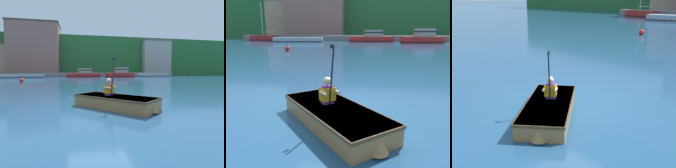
{
  "view_description": "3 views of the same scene",
  "coord_description": "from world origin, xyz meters",
  "views": [
    {
      "loc": [
        -0.93,
        -6.4,
        1.16
      ],
      "look_at": [
        0.32,
        -0.47,
        0.73
      ],
      "focal_mm": 28.0,
      "sensor_mm": 36.0,
      "label": 1
    },
    {
      "loc": [
        1.03,
        -5.03,
        1.88
      ],
      "look_at": [
        0.32,
        -0.47,
        0.73
      ],
      "focal_mm": 35.0,
      "sensor_mm": 36.0,
      "label": 2
    },
    {
      "loc": [
        5.26,
        -5.04,
        2.83
      ],
      "look_at": [
        0.32,
        -0.47,
        0.73
      ],
      "focal_mm": 45.0,
      "sensor_mm": 36.0,
      "label": 3
    }
  ],
  "objects": [
    {
      "name": "marina_dock",
      "position": [
        0.0,
        33.52,
        0.45
      ],
      "size": [
        44.46,
        2.4,
        0.9
      ],
      "color": "slate",
      "rests_on": "ground"
    },
    {
      "name": "waterfront_warehouse_left",
      "position": [
        -16.68,
        44.9,
        4.06
      ],
      "size": [
        10.3,
        9.82,
        8.11
      ],
      "color": "tan",
      "rests_on": "ground"
    },
    {
      "name": "person_paddler",
      "position": [
        0.15,
        -0.78,
        0.64
      ],
      "size": [
        0.46,
        0.46,
        1.24
      ],
      "color": "#592672",
      "rests_on": "rowboat_foreground"
    },
    {
      "name": "channel_buoy",
      "position": [
        -6.64,
        14.08,
        0.22
      ],
      "size": [
        0.44,
        0.44,
        0.72
      ],
      "color": "red",
      "rests_on": "ground"
    },
    {
      "name": "moored_boat_dock_west_inner",
      "position": [
        0.84,
        30.66,
        0.66
      ],
      "size": [
        7.07,
        3.51,
        1.83
      ],
      "color": "red",
      "rests_on": "ground"
    },
    {
      "name": "rowboat_foreground",
      "position": [
        0.35,
        -1.0,
        0.22
      ],
      "size": [
        2.61,
        2.78,
        0.38
      ],
      "color": "#A3703D",
      "rests_on": "ground"
    },
    {
      "name": "waterfront_office_block_center",
      "position": [
        -10.83,
        42.67,
        6.73
      ],
      "size": [
        12.14,
        9.01,
        13.43
      ],
      "color": "#9E6B5B",
      "rests_on": "ground"
    },
    {
      "name": "waterfront_apartment_right",
      "position": [
        -7.59,
        45.32,
        5.45
      ],
      "size": [
        8.46,
        6.46,
        10.87
      ],
      "color": "tan",
      "rests_on": "ground"
    },
    {
      "name": "moored_boat_dock_center_far",
      "position": [
        8.06,
        28.1,
        0.76
      ],
      "size": [
        5.93,
        3.11,
        2.04
      ],
      "color": "red",
      "rests_on": "ground"
    },
    {
      "name": "ground_plane",
      "position": [
        0.0,
        0.0,
        0.0
      ],
      "size": [
        300.0,
        300.0,
        0.0
      ],
      "primitive_type": "plane",
      "color": "navy"
    },
    {
      "name": "moored_boat_dock_center_near",
      "position": [
        -10.33,
        28.04,
        0.34
      ],
      "size": [
        7.72,
        3.35,
        0.73
      ],
      "color": "#9EA3A8",
      "rests_on": "ground"
    },
    {
      "name": "moored_boat_dock_east_inner",
      "position": [
        -17.44,
        30.94,
        0.44
      ],
      "size": [
        4.85,
        2.1,
        6.33
      ],
      "color": "red",
      "rests_on": "ground"
    },
    {
      "name": "shoreline_ridge",
      "position": [
        0.0,
        51.49,
        5.46
      ],
      "size": [
        120.0,
        20.0,
        10.92
      ],
      "color": "#2D6B33",
      "rests_on": "ground"
    }
  ]
}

